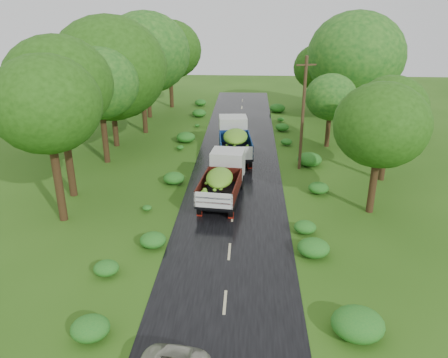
{
  "coord_description": "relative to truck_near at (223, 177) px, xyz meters",
  "views": [
    {
      "loc": [
        0.82,
        -14.97,
        11.79
      ],
      "look_at": [
        -0.59,
        9.54,
        1.7
      ],
      "focal_mm": 35.0,
      "sensor_mm": 36.0,
      "label": 1
    }
  ],
  "objects": [
    {
      "name": "road",
      "position": [
        0.69,
        -5.46,
        -1.46
      ],
      "size": [
        6.5,
        80.0,
        0.02
      ],
      "primitive_type": "cube",
      "color": "black",
      "rests_on": "ground"
    },
    {
      "name": "shrubs",
      "position": [
        0.69,
        3.54,
        -1.12
      ],
      "size": [
        11.9,
        44.0,
        0.7
      ],
      "color": "#196A1E",
      "rests_on": "ground"
    },
    {
      "name": "truck_near",
      "position": [
        0.0,
        0.0,
        0.0
      ],
      "size": [
        2.82,
        6.36,
        2.59
      ],
      "rotation": [
        0.0,
        0.0,
        -0.11
      ],
      "color": "black",
      "rests_on": "ground"
    },
    {
      "name": "road_lines",
      "position": [
        0.69,
        -4.46,
        -1.44
      ],
      "size": [
        0.12,
        69.6,
        0.0
      ],
      "color": "#BFB78C",
      "rests_on": "road"
    },
    {
      "name": "trees_right",
      "position": [
        10.34,
        13.63,
        4.12
      ],
      "size": [
        7.16,
        29.37,
        8.68
      ],
      "color": "black",
      "rests_on": "ground"
    },
    {
      "name": "utility_pole",
      "position": [
        5.41,
        5.57,
        2.8
      ],
      "size": [
        1.43,
        0.45,
        8.28
      ],
      "rotation": [
        0.0,
        0.0,
        0.24
      ],
      "color": "#382616",
      "rests_on": "ground"
    },
    {
      "name": "truck_far",
      "position": [
        0.41,
        8.17,
        0.11
      ],
      "size": [
        2.96,
        6.83,
        2.79
      ],
      "rotation": [
        0.0,
        0.0,
        0.1
      ],
      "color": "black",
      "rests_on": "ground"
    },
    {
      "name": "ground",
      "position": [
        0.69,
        -10.46,
        -1.47
      ],
      "size": [
        120.0,
        120.0,
        0.0
      ],
      "primitive_type": "plane",
      "color": "#254E10",
      "rests_on": "ground"
    },
    {
      "name": "trees_left",
      "position": [
        -9.14,
        11.81,
        5.09
      ],
      "size": [
        6.4,
        32.49,
        8.78
      ],
      "color": "black",
      "rests_on": "ground"
    }
  ]
}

